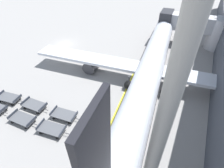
% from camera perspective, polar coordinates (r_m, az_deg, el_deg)
% --- Properties ---
extents(ground_plane, '(500.00, 500.00, 0.00)m').
position_cam_1_polar(ground_plane, '(41.39, -15.22, 12.52)').
color(ground_plane, gray).
extents(jet_bridge, '(14.59, 5.27, 6.48)m').
position_cam_1_polar(jet_bridge, '(42.10, 26.88, 15.93)').
color(jet_bridge, silver).
rests_on(jet_bridge, ground_plane).
extents(airplane, '(39.12, 47.55, 13.21)m').
position_cam_1_polar(airplane, '(27.87, 13.10, 6.84)').
color(airplane, silver).
rests_on(airplane, ground_plane).
extents(baggage_dolly_row_near_col_b, '(3.87, 1.90, 0.92)m').
position_cam_1_polar(baggage_dolly_row_near_col_b, '(24.50, -27.17, -10.10)').
color(baggage_dolly_row_near_col_b, '#515459').
rests_on(baggage_dolly_row_near_col_b, ground_plane).
extents(baggage_dolly_row_near_col_c, '(3.91, 2.10, 0.92)m').
position_cam_1_polar(baggage_dolly_row_near_col_c, '(22.10, -19.05, -13.64)').
color(baggage_dolly_row_near_col_c, '#515459').
rests_on(baggage_dolly_row_near_col_c, ground_plane).
extents(baggage_dolly_row_mid_a_col_a, '(3.91, 2.12, 0.92)m').
position_cam_1_polar(baggage_dolly_row_mid_a_col_a, '(28.46, -30.59, -3.89)').
color(baggage_dolly_row_mid_a_col_a, '#515459').
rests_on(baggage_dolly_row_mid_a_col_a, ground_plane).
extents(baggage_dolly_row_mid_a_col_b, '(3.87, 1.90, 0.92)m').
position_cam_1_polar(baggage_dolly_row_mid_a_col_b, '(25.66, -24.00, -6.33)').
color(baggage_dolly_row_mid_a_col_b, '#515459').
rests_on(baggage_dolly_row_mid_a_col_b, ground_plane).
extents(baggage_dolly_row_mid_a_col_c, '(3.90, 2.03, 0.92)m').
position_cam_1_polar(baggage_dolly_row_mid_a_col_c, '(23.12, -15.35, -9.65)').
color(baggage_dolly_row_mid_a_col_c, '#515459').
rests_on(baggage_dolly_row_mid_a_col_c, ground_plane).
extents(apron_light_mast, '(2.00, 0.70, 27.31)m').
position_cam_1_polar(apron_light_mast, '(4.29, 22.30, 9.82)').
color(apron_light_mast, '#ADA89E').
rests_on(apron_light_mast, ground_plane).
extents(stand_guidance_stripe, '(2.87, 21.30, 0.01)m').
position_cam_1_polar(stand_guidance_stripe, '(22.61, 0.45, -11.02)').
color(stand_guidance_stripe, yellow).
rests_on(stand_guidance_stripe, ground_plane).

